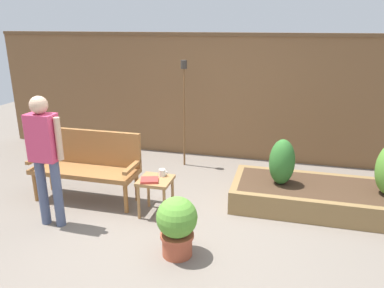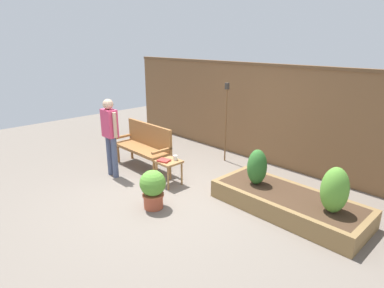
{
  "view_description": "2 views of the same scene",
  "coord_description": "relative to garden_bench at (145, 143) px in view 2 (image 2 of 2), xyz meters",
  "views": [
    {
      "loc": [
        1.15,
        -3.68,
        2.3
      ],
      "look_at": [
        -0.02,
        0.81,
        0.78
      ],
      "focal_mm": 34.53,
      "sensor_mm": 36.0,
      "label": 1
    },
    {
      "loc": [
        4.0,
        -3.31,
        2.59
      ],
      "look_at": [
        0.17,
        0.36,
        0.9
      ],
      "focal_mm": 30.09,
      "sensor_mm": 36.0,
      "label": 2
    }
  ],
  "objects": [
    {
      "name": "ground_plane",
      "position": [
        1.38,
        -0.46,
        -0.54
      ],
      "size": [
        14.0,
        14.0,
        0.0
      ],
      "primitive_type": "plane",
      "color": "#70665B"
    },
    {
      "name": "fence_back",
      "position": [
        1.38,
        2.14,
        0.55
      ],
      "size": [
        8.4,
        0.14,
        2.16
      ],
      "color": "brown",
      "rests_on": "ground_plane"
    },
    {
      "name": "garden_bench",
      "position": [
        0.0,
        0.0,
        0.0
      ],
      "size": [
        1.44,
        0.48,
        0.94
      ],
      "color": "#936033",
      "rests_on": "ground_plane"
    },
    {
      "name": "side_table",
      "position": [
        1.04,
        -0.21,
        -0.15
      ],
      "size": [
        0.4,
        0.4,
        0.48
      ],
      "color": "#9E7042",
      "rests_on": "ground_plane"
    },
    {
      "name": "cup_on_table",
      "position": [
        1.1,
        -0.1,
        -0.02
      ],
      "size": [
        0.12,
        0.08,
        0.09
      ],
      "color": "silver",
      "rests_on": "side_table"
    },
    {
      "name": "book_on_table",
      "position": [
        1.0,
        -0.3,
        -0.05
      ],
      "size": [
        0.26,
        0.23,
        0.03
      ],
      "primitive_type": "cube",
      "rotation": [
        0.0,
        0.0,
        0.32
      ],
      "color": "#B2332D",
      "rests_on": "side_table"
    },
    {
      "name": "potted_boxwood",
      "position": [
        1.55,
        -0.98,
        -0.19
      ],
      "size": [
        0.42,
        0.42,
        0.65
      ],
      "color": "#A84C33",
      "rests_on": "ground_plane"
    },
    {
      "name": "raised_planter_bed",
      "position": [
        3.12,
        0.49,
        -0.39
      ],
      "size": [
        2.4,
        1.0,
        0.3
      ],
      "color": "olive",
      "rests_on": "ground_plane"
    },
    {
      "name": "shrub_near_bench",
      "position": [
        2.54,
        0.45,
        0.06
      ],
      "size": [
        0.33,
        0.33,
        0.61
      ],
      "color": "brown",
      "rests_on": "raised_planter_bed"
    },
    {
      "name": "shrub_far_corner",
      "position": [
        3.83,
        0.45,
        0.09
      ],
      "size": [
        0.38,
        0.38,
        0.67
      ],
      "color": "brown",
      "rests_on": "raised_planter_bed"
    },
    {
      "name": "tiki_torch",
      "position": [
        0.92,
        1.52,
        0.65
      ],
      "size": [
        0.1,
        0.1,
        1.75
      ],
      "color": "brown",
      "rests_on": "ground_plane"
    },
    {
      "name": "person_by_bench",
      "position": [
        -0.07,
        -0.76,
        0.39
      ],
      "size": [
        0.47,
        0.2,
        1.56
      ],
      "color": "#475170",
      "rests_on": "ground_plane"
    }
  ]
}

